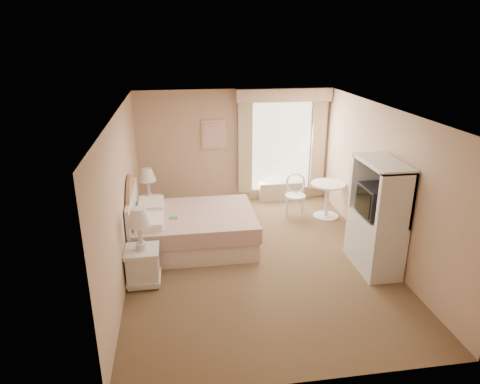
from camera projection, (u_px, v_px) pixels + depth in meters
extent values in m
cube|color=brown|center=(257.00, 259.00, 7.22)|extent=(4.20, 5.50, 0.01)
cube|color=silver|center=(259.00, 111.00, 6.35)|extent=(4.20, 5.50, 0.01)
cube|color=tan|center=(234.00, 147.00, 9.34)|extent=(4.20, 0.01, 2.50)
cube|color=tan|center=(311.00, 283.00, 4.24)|extent=(4.20, 0.01, 2.50)
cube|color=tan|center=(123.00, 197.00, 6.49)|extent=(0.01, 5.50, 2.50)
cube|color=tan|center=(382.00, 183.00, 7.08)|extent=(0.01, 5.50, 2.50)
cube|color=white|center=(281.00, 146.00, 9.46)|extent=(1.30, 0.02, 2.00)
cube|color=tan|center=(245.00, 148.00, 9.29)|extent=(0.30, 0.08, 2.05)
cube|color=tan|center=(318.00, 145.00, 9.53)|extent=(0.30, 0.08, 2.05)
cube|color=#D5A68A|center=(284.00, 95.00, 8.98)|extent=(2.05, 0.20, 0.28)
cube|color=beige|center=(281.00, 191.00, 9.73)|extent=(1.00, 0.22, 0.42)
cube|color=#D4AC83|center=(214.00, 135.00, 9.14)|extent=(0.52, 0.03, 0.62)
cube|color=beige|center=(214.00, 135.00, 9.12)|extent=(0.42, 0.02, 0.52)
cube|color=#D5A68A|center=(195.00, 236.00, 7.63)|extent=(2.05, 1.56, 0.35)
cube|color=beige|center=(195.00, 221.00, 7.52)|extent=(2.11, 1.62, 0.27)
cube|color=white|center=(149.00, 222.00, 7.01)|extent=(0.44, 0.60, 0.14)
cube|color=white|center=(151.00, 205.00, 7.69)|extent=(0.44, 0.60, 0.14)
cube|color=#268D34|center=(173.00, 218.00, 7.29)|extent=(0.14, 0.10, 0.01)
cube|color=silver|center=(133.00, 222.00, 7.36)|extent=(0.06, 1.66, 1.07)
cylinder|color=#986851|center=(133.00, 217.00, 7.33)|extent=(0.05, 1.47, 1.47)
cube|color=white|center=(143.00, 267.00, 6.44)|extent=(0.46, 0.46, 0.50)
cube|color=white|center=(142.00, 251.00, 6.34)|extent=(0.50, 0.50, 0.06)
cube|color=white|center=(144.00, 277.00, 6.50)|extent=(0.50, 0.50, 0.05)
cylinder|color=silver|center=(141.00, 246.00, 6.31)|extent=(0.16, 0.16, 0.10)
cylinder|color=silver|center=(140.00, 234.00, 6.24)|extent=(0.07, 0.07, 0.40)
cone|color=silver|center=(139.00, 217.00, 6.15)|extent=(0.36, 0.36, 0.26)
cube|color=white|center=(150.00, 212.00, 8.49)|extent=(0.43, 0.43, 0.47)
cube|color=white|center=(149.00, 200.00, 8.40)|extent=(0.47, 0.47, 0.06)
cube|color=white|center=(151.00, 219.00, 8.54)|extent=(0.47, 0.47, 0.05)
cylinder|color=silver|center=(149.00, 196.00, 8.37)|extent=(0.15, 0.15, 0.09)
cylinder|color=silver|center=(148.00, 187.00, 8.30)|extent=(0.07, 0.07, 0.37)
cone|color=silver|center=(147.00, 175.00, 8.22)|extent=(0.34, 0.34, 0.24)
cylinder|color=silver|center=(326.00, 216.00, 8.90)|extent=(0.52, 0.52, 0.03)
cylinder|color=silver|center=(327.00, 200.00, 8.77)|extent=(0.08, 0.08, 0.69)
cylinder|color=white|center=(328.00, 184.00, 8.65)|extent=(0.69, 0.69, 0.04)
cylinder|color=silver|center=(287.00, 209.00, 8.74)|extent=(0.03, 0.03, 0.43)
cylinder|color=silver|center=(303.00, 209.00, 8.71)|extent=(0.03, 0.03, 0.43)
cylinder|color=silver|center=(287.00, 203.00, 9.04)|extent=(0.03, 0.03, 0.43)
cylinder|color=silver|center=(302.00, 203.00, 9.02)|extent=(0.03, 0.03, 0.43)
cylinder|color=white|center=(295.00, 196.00, 8.80)|extent=(0.51, 0.51, 0.04)
torus|color=silver|center=(296.00, 183.00, 8.85)|extent=(0.42, 0.19, 0.41)
cylinder|color=silver|center=(288.00, 185.00, 8.90)|extent=(0.03, 0.03, 0.38)
cylinder|color=silver|center=(303.00, 185.00, 8.88)|extent=(0.03, 0.03, 0.38)
cube|color=white|center=(374.00, 242.00, 6.85)|extent=(0.54, 1.08, 0.88)
cube|color=white|center=(396.00, 202.00, 6.08)|extent=(0.54, 0.08, 0.88)
cube|color=white|center=(366.00, 180.00, 7.01)|extent=(0.54, 0.08, 0.88)
cube|color=white|center=(383.00, 163.00, 6.39)|extent=(0.54, 1.08, 0.06)
cube|color=white|center=(395.00, 190.00, 6.58)|extent=(0.04, 1.08, 0.88)
cube|color=black|center=(378.00, 201.00, 6.60)|extent=(0.47, 0.59, 0.47)
cube|color=black|center=(363.00, 202.00, 6.57)|extent=(0.02, 0.49, 0.39)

